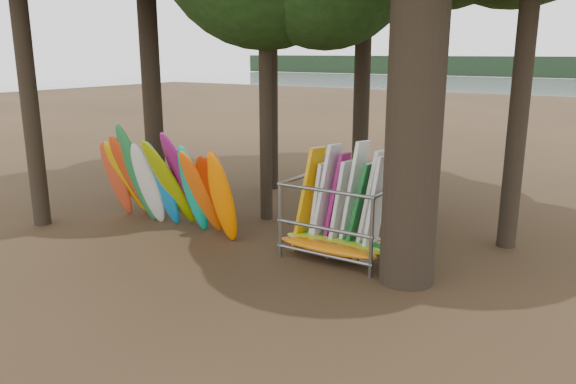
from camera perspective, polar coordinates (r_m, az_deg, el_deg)
The scene contains 4 objects.
ground at distance 14.09m, azimuth -5.10°, elevation -6.51°, with size 120.00×120.00×0.00m, color #47331E.
lake at distance 71.00m, azimuth 26.52°, elevation 8.65°, with size 160.00×160.00×0.00m, color gray.
kayak_row at distance 16.12m, azimuth -12.19°, elevation 0.74°, with size 5.06×2.09×3.15m.
storage_rack at distance 13.73m, azimuth 5.20°, elevation -3.00°, with size 2.85×1.57×2.92m.
Camera 1 is at (8.18, -10.35, 4.94)m, focal length 35.00 mm.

